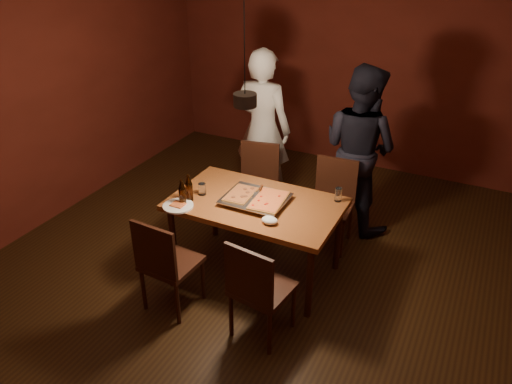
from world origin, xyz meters
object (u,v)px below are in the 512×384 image
at_px(pizza_tray, 255,200).
at_px(diner_white, 262,129).
at_px(chair_near_left, 164,258).
at_px(pendant_lamp, 245,99).
at_px(plate_slice, 178,206).
at_px(chair_near_right, 257,284).
at_px(chair_far_right, 333,195).
at_px(chair_far_left, 258,177).
at_px(beer_bottle_b, 189,188).
at_px(dining_table, 256,209).
at_px(diner_dark, 359,149).
at_px(beer_bottle_a, 182,192).

height_order(pizza_tray, diner_white, diner_white).
height_order(chair_near_left, pizza_tray, chair_near_left).
bearing_deg(pendant_lamp, plate_slice, -163.70).
bearing_deg(pizza_tray, chair_near_right, -66.01).
bearing_deg(chair_far_right, diner_white, -28.05).
relative_size(chair_far_left, beer_bottle_b, 2.00).
distance_m(chair_far_left, plate_slice, 1.24).
xyz_separation_m(pizza_tray, pendant_lamp, (0.01, -0.20, 0.99)).
relative_size(chair_near_left, diner_white, 0.27).
relative_size(chair_far_left, pizza_tray, 0.90).
relative_size(beer_bottle_b, pendant_lamp, 0.23).
relative_size(dining_table, diner_white, 0.83).
relative_size(chair_near_left, diner_dark, 0.28).
height_order(beer_bottle_a, diner_dark, diner_dark).
xyz_separation_m(chair_far_right, beer_bottle_b, (-1.01, -1.04, 0.34)).
height_order(beer_bottle_b, diner_white, diner_white).
relative_size(chair_far_right, chair_near_right, 1.00).
bearing_deg(beer_bottle_a, chair_far_left, 81.56).
bearing_deg(dining_table, chair_far_right, 60.47).
bearing_deg(chair_far_left, plate_slice, 69.83).
height_order(chair_far_right, beer_bottle_a, beer_bottle_a).
height_order(chair_far_left, chair_far_right, same).
distance_m(beer_bottle_b, diner_white, 1.49).
bearing_deg(pizza_tray, plate_slice, -150.11).
distance_m(chair_far_right, plate_slice, 1.59).
bearing_deg(chair_near_left, beer_bottle_b, 104.81).
height_order(chair_far_left, diner_dark, diner_dark).
bearing_deg(chair_far_left, chair_near_right, 104.37).
xyz_separation_m(chair_near_left, pizza_tray, (0.43, 0.81, 0.24)).
relative_size(dining_table, chair_near_left, 3.09).
relative_size(chair_near_right, beer_bottle_b, 1.96).
bearing_deg(chair_near_right, chair_far_right, 95.39).
height_order(chair_far_right, beer_bottle_b, beer_bottle_b).
distance_m(plate_slice, pendant_lamp, 1.17).
bearing_deg(chair_far_left, pizza_tray, 103.39).
distance_m(dining_table, pendant_lamp, 1.10).
bearing_deg(diner_dark, pendant_lamp, 91.59).
xyz_separation_m(dining_table, beer_bottle_a, (-0.56, -0.32, 0.19)).
relative_size(pizza_tray, plate_slice, 2.05).
xyz_separation_m(chair_far_right, plate_slice, (-1.03, -1.19, 0.22)).
distance_m(chair_near_right, diner_dark, 2.09).
height_order(chair_far_right, pendant_lamp, pendant_lamp).
bearing_deg(beer_bottle_a, pizza_tray, 28.81).
distance_m(chair_near_right, pizza_tray, 0.90).
distance_m(pizza_tray, beer_bottle_a, 0.65).
xyz_separation_m(chair_near_left, beer_bottle_b, (-0.12, 0.59, 0.34)).
relative_size(chair_far_right, diner_dark, 0.28).
relative_size(chair_far_right, chair_near_left, 1.00).
distance_m(dining_table, pizza_tray, 0.10).
relative_size(dining_table, chair_far_right, 3.09).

